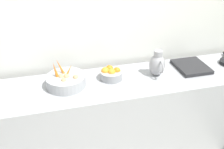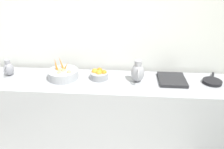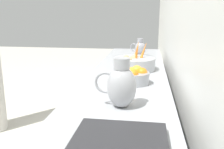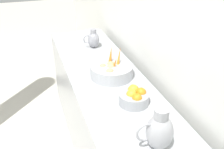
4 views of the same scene
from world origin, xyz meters
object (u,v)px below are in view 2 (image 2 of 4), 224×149
object	(u,v)px
metal_pitcher_tall	(138,72)
vegetable_colander	(63,74)
metal_pitcher_short	(9,69)
skillet_on_counter	(212,82)
orange_bowl	(99,74)

from	to	relation	value
metal_pitcher_tall	vegetable_colander	bearing A→B (deg)	-91.20
metal_pitcher_short	skillet_on_counter	xyz separation A→B (m)	(0.02, 2.36, -0.07)
metal_pitcher_short	skillet_on_counter	world-z (taller)	metal_pitcher_short
orange_bowl	skillet_on_counter	distance (m)	1.27
metal_pitcher_short	orange_bowl	bearing A→B (deg)	90.09
metal_pitcher_short	skillet_on_counter	distance (m)	2.36
orange_bowl	skillet_on_counter	xyz separation A→B (m)	(0.02, 1.27, -0.03)
metal_pitcher_tall	metal_pitcher_short	xyz separation A→B (m)	(-0.04, -1.52, -0.03)
skillet_on_counter	vegetable_colander	bearing A→B (deg)	-89.77
vegetable_colander	orange_bowl	distance (m)	0.42
vegetable_colander	metal_pitcher_tall	world-z (taller)	metal_pitcher_tall
orange_bowl	metal_pitcher_short	world-z (taller)	metal_pitcher_short
vegetable_colander	skillet_on_counter	bearing A→B (deg)	90.23
metal_pitcher_tall	orange_bowl	bearing A→B (deg)	-95.66
vegetable_colander	metal_pitcher_tall	size ratio (longest dim) A/B	1.38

